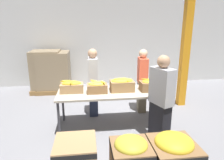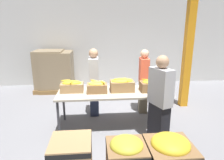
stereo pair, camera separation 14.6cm
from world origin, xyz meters
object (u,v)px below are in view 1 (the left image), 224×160
(banana_box_0, at_px, (72,87))
(support_pillar, at_px, (187,31))
(banana_box_2, at_px, (122,84))
(pallet_stack_1, at_px, (54,72))
(banana_box_1, at_px, (97,87))
(sorting_table, at_px, (111,94))
(banana_box_3, at_px, (149,85))
(volunteer_1, at_px, (161,102))
(donation_bin_1, at_px, (131,159))
(volunteer_2, at_px, (142,81))
(pallet_stack_0, at_px, (47,71))
(volunteer_0, at_px, (93,83))
(donation_bin_2, at_px, (173,155))

(banana_box_0, height_order, support_pillar, support_pillar)
(banana_box_2, xyz_separation_m, pallet_stack_1, (-1.81, 2.68, -0.28))
(banana_box_1, distance_m, support_pillar, 2.79)
(sorting_table, relative_size, banana_box_2, 4.55)
(banana_box_3, distance_m, volunteer_1, 0.75)
(pallet_stack_1, bearing_deg, sorting_table, -59.85)
(banana_box_1, relative_size, donation_bin_1, 0.61)
(banana_box_2, relative_size, pallet_stack_1, 0.38)
(banana_box_0, distance_m, volunteer_2, 1.81)
(sorting_table, relative_size, donation_bin_1, 3.31)
(support_pillar, bearing_deg, banana_box_2, -152.97)
(sorting_table, height_order, pallet_stack_0, pallet_stack_0)
(banana_box_0, xyz_separation_m, donation_bin_1, (0.88, -1.72, -0.55))
(pallet_stack_1, bearing_deg, banana_box_0, -74.04)
(banana_box_0, distance_m, banana_box_2, 1.05)
(banana_box_2, xyz_separation_m, volunteer_0, (-0.59, 0.62, -0.12))
(sorting_table, distance_m, banana_box_2, 0.31)
(volunteer_2, height_order, donation_bin_2, volunteer_2)
(banana_box_3, relative_size, donation_bin_2, 0.58)
(volunteer_1, xyz_separation_m, volunteer_2, (0.08, 1.48, -0.04))
(sorting_table, bearing_deg, volunteer_1, -44.45)
(donation_bin_2, bearing_deg, banana_box_1, 120.63)
(volunteer_0, xyz_separation_m, donation_bin_1, (0.42, -2.30, -0.44))
(donation_bin_2, bearing_deg, volunteer_1, 82.15)
(banana_box_3, relative_size, donation_bin_1, 0.57)
(banana_box_2, height_order, donation_bin_1, banana_box_2)
(sorting_table, height_order, pallet_stack_1, pallet_stack_1)
(banana_box_2, distance_m, volunteer_1, 0.99)
(banana_box_1, bearing_deg, banana_box_2, 5.25)
(banana_box_3, height_order, volunteer_1, volunteer_1)
(volunteer_1, bearing_deg, banana_box_0, 41.13)
(banana_box_1, xyz_separation_m, donation_bin_2, (0.97, -1.64, -0.55))
(pallet_stack_0, bearing_deg, donation_bin_1, -66.64)
(banana_box_3, bearing_deg, donation_bin_1, -114.90)
(volunteer_2, xyz_separation_m, donation_bin_1, (-0.81, -2.36, -0.43))
(banana_box_2, xyz_separation_m, donation_bin_2, (0.44, -1.69, -0.57))
(volunteer_0, distance_m, donation_bin_2, 2.56)
(support_pillar, bearing_deg, volunteer_2, -167.69)
(sorting_table, relative_size, banana_box_0, 4.75)
(banana_box_0, bearing_deg, donation_bin_2, -49.09)
(sorting_table, bearing_deg, banana_box_0, 175.50)
(banana_box_0, relative_size, banana_box_1, 1.14)
(volunteer_2, xyz_separation_m, support_pillar, (1.20, 0.26, 1.21))
(banana_box_0, relative_size, volunteer_2, 0.30)
(sorting_table, xyz_separation_m, pallet_stack_0, (-1.81, 2.69, -0.07))
(volunteer_1, distance_m, pallet_stack_0, 4.34)
(sorting_table, height_order, support_pillar, support_pillar)
(banana_box_2, relative_size, volunteer_2, 0.31)
(volunteer_1, bearing_deg, banana_box_2, 13.40)
(banana_box_3, bearing_deg, sorting_table, 177.62)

